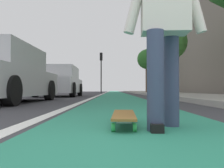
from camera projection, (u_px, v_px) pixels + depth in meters
ground_plane at (118, 97)px, 11.09m from camera, size 80.00×80.00×0.00m
bike_lane_paint at (115, 93)px, 25.09m from camera, size 56.00×1.81×0.00m
lane_stripe_white at (104, 93)px, 21.09m from camera, size 52.00×0.16×0.01m
sidewalk_curb at (157, 93)px, 19.07m from camera, size 52.00×3.20×0.13m
building_facade at (182, 28)px, 23.21m from camera, size 40.00×1.20×12.80m
skateboard at (124, 116)px, 2.19m from camera, size 0.85×0.24×0.11m
skater_person at (164, 20)px, 2.06m from camera, size 0.45×0.72×1.64m
parked_car_near at (3, 75)px, 6.20m from camera, size 4.51×1.88×1.48m
parked_car_mid at (60, 82)px, 12.03m from camera, size 4.51×1.97×1.50m
traffic_light at (101, 65)px, 24.77m from camera, size 0.33×0.28×4.19m
street_tree_mid at (169, 43)px, 13.36m from camera, size 2.04×2.04×4.03m
street_tree_far at (147, 60)px, 21.89m from camera, size 1.83×1.83×4.07m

